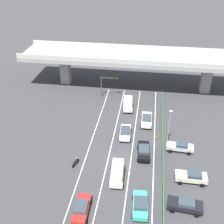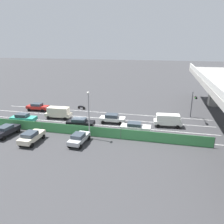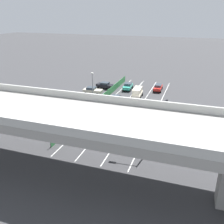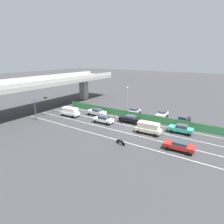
{
  "view_description": "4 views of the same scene",
  "coord_description": "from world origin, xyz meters",
  "views": [
    {
      "loc": [
        3.68,
        -32.44,
        29.25
      ],
      "look_at": [
        -2.78,
        11.25,
        1.92
      ],
      "focal_mm": 44.55,
      "sensor_mm": 36.0,
      "label": 1
    },
    {
      "loc": [
        35.76,
        15.0,
        13.49
      ],
      "look_at": [
        0.32,
        6.61,
        2.05
      ],
      "focal_mm": 35.33,
      "sensor_mm": 36.0,
      "label": 2
    },
    {
      "loc": [
        -11.58,
        48.39,
        18.02
      ],
      "look_at": [
        1.45,
        10.21,
        1.58
      ],
      "focal_mm": 39.72,
      "sensor_mm": 36.0,
      "label": 3
    },
    {
      "loc": [
        -30.39,
        -15.79,
        13.74
      ],
      "look_at": [
        2.39,
        5.84,
        2.08
      ],
      "focal_mm": 30.05,
      "sensor_mm": 36.0,
      "label": 4
    }
  ],
  "objects": [
    {
      "name": "car_sedan_black",
      "position": [
        3.66,
        2.02,
        0.92
      ],
      "size": [
        2.29,
        4.62,
        1.63
      ],
      "color": "black",
      "rests_on": "ground"
    },
    {
      "name": "car_taxi_teal",
      "position": [
        3.74,
        -8.62,
        0.92
      ],
      "size": [
        2.25,
        4.47,
        1.68
      ],
      "color": "teal",
      "rests_on": "ground"
    },
    {
      "name": "car_van_white",
      "position": [
        -0.21,
        16.08,
        1.21
      ],
      "size": [
        2.35,
        4.71,
        2.12
      ],
      "color": "silver",
      "rests_on": "ground"
    },
    {
      "name": "lane_line_mid_left",
      "position": [
        -1.78,
        3.07,
        0.0
      ],
      "size": [
        0.14,
        42.14,
        0.01
      ],
      "primitive_type": "cube",
      "color": "silver",
      "rests_on": "ground"
    },
    {
      "name": "motorcycle",
      "position": [
        -6.49,
        -1.67,
        0.46
      ],
      "size": [
        0.74,
        1.91,
        0.93
      ],
      "color": "black",
      "rests_on": "ground"
    },
    {
      "name": "ground_plane",
      "position": [
        0.0,
        0.0,
        0.0
      ],
      "size": [
        300.0,
        300.0,
        0.0
      ],
      "primitive_type": "plane",
      "color": "#38383A"
    },
    {
      "name": "street_lamp",
      "position": [
        7.35,
        4.86,
        4.27
      ],
      "size": [
        0.6,
        0.36,
        7.03
      ],
      "color": "gray",
      "rests_on": "ground"
    },
    {
      "name": "green_fence",
      "position": [
        6.58,
        3.07,
        0.78
      ],
      "size": [
        0.1,
        38.24,
        1.57
      ],
      "color": "#3D8E4C",
      "rests_on": "ground"
    },
    {
      "name": "car_hatchback_white",
      "position": [
        0.24,
        6.63,
        0.91
      ],
      "size": [
        2.16,
        4.48,
        1.63
      ],
      "color": "silver",
      "rests_on": "ground"
    },
    {
      "name": "car_sedan_white",
      "position": [
        3.74,
        11.16,
        0.93
      ],
      "size": [
        2.12,
        4.67,
        1.69
      ],
      "color": "white",
      "rests_on": "ground"
    },
    {
      "name": "car_sedan_red",
      "position": [
        -3.45,
        -10.2,
        0.87
      ],
      "size": [
        2.06,
        4.51,
        1.55
      ],
      "color": "red",
      "rests_on": "ground"
    },
    {
      "name": "traffic_cone",
      "position": [
        5.77,
        6.95,
        0.27
      ],
      "size": [
        0.47,
        0.47,
        0.58
      ],
      "color": "orange",
      "rests_on": "ground"
    },
    {
      "name": "car_van_cream",
      "position": [
        0.18,
        -3.64,
        1.23
      ],
      "size": [
        2.23,
        4.83,
        2.17
      ],
      "color": "beige",
      "rests_on": "ground"
    },
    {
      "name": "parked_sedan_dark",
      "position": [
        9.37,
        -7.72,
        0.91
      ],
      "size": [
        4.56,
        2.3,
        1.61
      ],
      "color": "black",
      "rests_on": "ground"
    },
    {
      "name": "lane_line_left_edge",
      "position": [
        -5.33,
        3.07,
        0.0
      ],
      "size": [
        0.14,
        42.14,
        0.01
      ],
      "primitive_type": "cube",
      "color": "silver",
      "rests_on": "ground"
    },
    {
      "name": "lane_line_right_edge",
      "position": [
        5.33,
        3.07,
        0.0
      ],
      "size": [
        0.14,
        42.14,
        0.01
      ],
      "primitive_type": "cube",
      "color": "silver",
      "rests_on": "ground"
    },
    {
      "name": "elevated_overpass",
      "position": [
        0.0,
        26.14,
        6.78
      ],
      "size": [
        50.35,
        9.86,
        8.51
      ],
      "color": "gray",
      "rests_on": "ground"
    },
    {
      "name": "parked_wagon_silver",
      "position": [
        9.46,
        4.04,
        0.87
      ],
      "size": [
        4.38,
        2.12,
        1.56
      ],
      "color": "#B2B5B7",
      "rests_on": "ground"
    },
    {
      "name": "traffic_light",
      "position": [
        -5.08,
        20.45,
        3.5
      ],
      "size": [
        3.76,
        0.44,
        4.85
      ],
      "color": "#47474C",
      "rests_on": "ground"
    },
    {
      "name": "lane_line_mid_right",
      "position": [
        1.78,
        3.07,
        0.0
      ],
      "size": [
        0.14,
        42.14,
        0.01
      ],
      "primitive_type": "cube",
      "color": "silver",
      "rests_on": "ground"
    },
    {
      "name": "parked_sedan_cream",
      "position": [
        10.64,
        -2.6,
        0.92
      ],
      "size": [
        4.42,
        2.04,
        1.67
      ],
      "color": "beige",
      "rests_on": "ground"
    }
  ]
}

